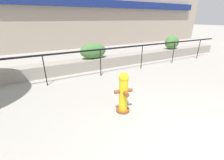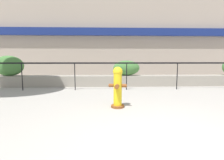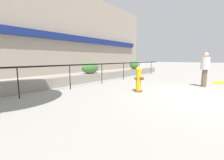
# 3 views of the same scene
# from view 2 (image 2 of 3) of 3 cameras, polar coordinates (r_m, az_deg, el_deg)

# --- Properties ---
(ground_plane) EXTENTS (120.00, 120.00, 0.00)m
(ground_plane) POSITION_cam_2_polar(r_m,az_deg,el_deg) (2.79, 17.73, -20.75)
(ground_plane) COLOR #9E9991
(building_facade) EXTENTS (30.00, 1.36, 8.00)m
(building_facade) POSITION_cam_2_polar(r_m,az_deg,el_deg) (14.58, 1.40, 17.49)
(building_facade) COLOR gray
(building_facade) RESTS_ON ground
(planter_wall_low) EXTENTS (18.00, 0.70, 0.50)m
(planter_wall_low) POSITION_cam_2_polar(r_m,az_deg,el_deg) (8.43, 3.86, -0.21)
(planter_wall_low) COLOR gray
(planter_wall_low) RESTS_ON ground
(fence_railing_segment) EXTENTS (15.00, 0.05, 1.15)m
(fence_railing_segment) POSITION_cam_2_polar(r_m,az_deg,el_deg) (7.28, 4.81, 4.73)
(fence_railing_segment) COLOR black
(fence_railing_segment) RESTS_ON ground
(hedge_bush_0) EXTENTS (1.42, 0.56, 0.94)m
(hedge_bush_0) POSITION_cam_2_polar(r_m,az_deg,el_deg) (9.47, -30.70, 4.00)
(hedge_bush_0) COLOR #427538
(hedge_bush_0) RESTS_ON planter_wall_low
(hedge_bush_1) EXTENTS (1.27, 0.62, 0.72)m
(hedge_bush_1) POSITION_cam_2_polar(r_m,az_deg,el_deg) (8.39, 4.71, 3.92)
(hedge_bush_1) COLOR #427538
(hedge_bush_1) RESTS_ON planter_wall_low
(fire_hydrant) EXTENTS (0.48, 0.46, 1.08)m
(fire_hydrant) POSITION_cam_2_polar(r_m,az_deg,el_deg) (4.59, 1.86, -2.26)
(fire_hydrant) COLOR brown
(fire_hydrant) RESTS_ON ground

